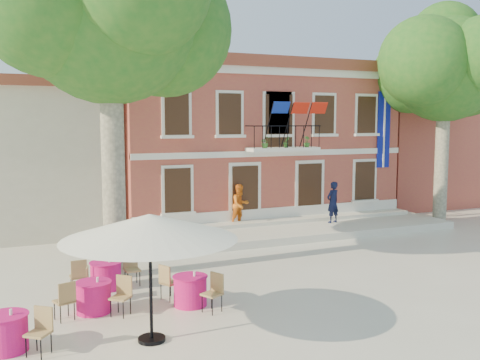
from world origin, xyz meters
name	(u,v)px	position (x,y,z in m)	size (l,w,h in m)	color
ground	(307,265)	(0.00, 0.00, 0.00)	(90.00, 90.00, 0.00)	beige
main_building	(242,140)	(2.00, 9.99, 3.78)	(13.50, 9.59, 7.50)	#A53F3B
neighbor_east	(416,146)	(14.00, 11.00, 3.22)	(9.40, 9.40, 6.40)	#A53F3B
terrace	(295,231)	(2.00, 4.40, 0.15)	(14.00, 3.40, 0.30)	silver
plane_tree_west	(109,14)	(-5.99, 1.14, 7.75)	(5.36, 5.36, 10.52)	#A59E84
plane_tree_east	(445,70)	(9.58, 4.20, 7.02)	(4.85, 4.85, 9.52)	#A59E84
patio_umbrella	(150,227)	(-6.16, -4.02, 2.48)	(3.71, 3.71, 2.75)	black
pedestrian_navy	(333,202)	(3.98, 4.65, 1.20)	(0.66, 0.43, 1.80)	black
pedestrian_orange	(240,205)	(0.05, 5.70, 1.18)	(0.85, 0.66, 1.75)	orange
cafe_table_0	(94,295)	(-7.05, -1.76, 0.43)	(1.84, 1.77, 0.95)	#E2156A
cafe_table_1	(190,289)	(-4.71, -2.22, 0.42)	(1.25, 1.90, 0.95)	#E2156A
cafe_table_2	(6,331)	(-9.00, -3.36, 0.42)	(1.77, 1.52, 0.95)	#E2156A
cafe_table_3	(106,274)	(-6.47, 0.01, 0.42)	(1.94, 0.90, 0.95)	#E2156A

